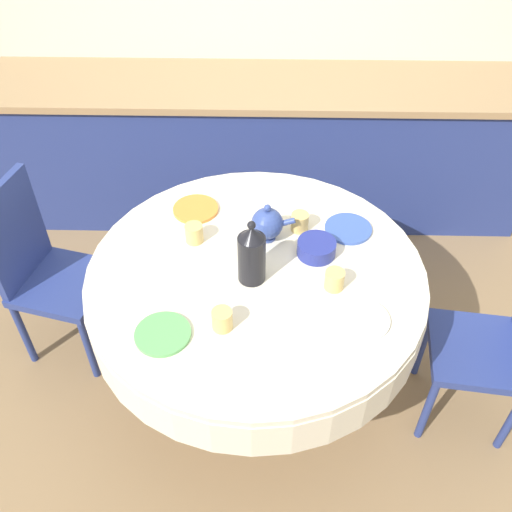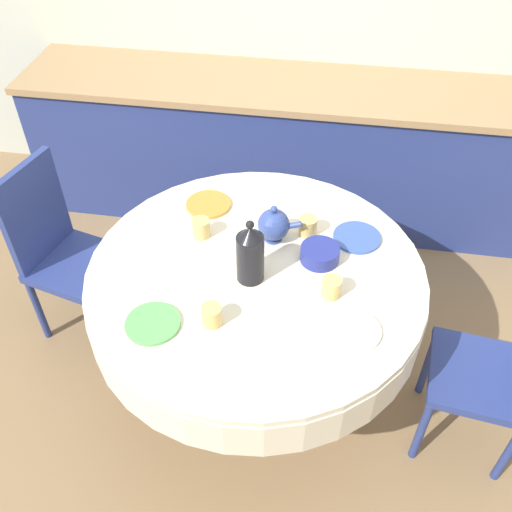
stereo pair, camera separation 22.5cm
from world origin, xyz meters
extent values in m
plane|color=#8E704C|center=(0.00, 0.00, 0.00)|extent=(12.00, 12.00, 0.00)
cube|color=navy|center=(0.00, 1.43, 0.42)|extent=(3.20, 0.60, 0.85)
cube|color=#A37F56|center=(0.00, 1.43, 0.87)|extent=(3.24, 0.64, 0.04)
cylinder|color=brown|center=(0.00, 0.00, 0.02)|extent=(0.44, 0.44, 0.04)
cylinder|color=brown|center=(0.00, 0.00, 0.30)|extent=(0.11, 0.11, 0.53)
cylinder|color=silver|center=(0.00, 0.00, 0.66)|extent=(1.39, 1.39, 0.18)
cylinder|color=silver|center=(0.00, 0.00, 0.76)|extent=(1.38, 1.38, 0.03)
cube|color=navy|center=(0.95, -0.12, 0.44)|extent=(0.45, 0.45, 0.04)
cylinder|color=navy|center=(0.75, -0.28, 0.21)|extent=(0.04, 0.04, 0.42)
cylinder|color=navy|center=(0.80, 0.08, 0.21)|extent=(0.04, 0.04, 0.42)
cylinder|color=navy|center=(1.11, -0.32, 0.21)|extent=(0.04, 0.04, 0.42)
cylinder|color=navy|center=(1.15, 0.03, 0.21)|extent=(0.04, 0.04, 0.42)
cube|color=navy|center=(-0.93, 0.24, 0.44)|extent=(0.49, 0.49, 0.04)
cube|color=navy|center=(-1.11, 0.28, 0.71)|extent=(0.13, 0.38, 0.51)
cylinder|color=navy|center=(-0.72, 0.36, 0.21)|extent=(0.04, 0.04, 0.42)
cylinder|color=navy|center=(-0.80, 0.02, 0.21)|extent=(0.04, 0.04, 0.42)
cylinder|color=navy|center=(-1.06, 0.45, 0.21)|extent=(0.04, 0.04, 0.42)
cylinder|color=navy|center=(-1.15, 0.11, 0.21)|extent=(0.04, 0.04, 0.42)
cylinder|color=#5BA85B|center=(-0.33, -0.34, 0.79)|extent=(0.21, 0.21, 0.01)
cylinder|color=#DBB766|center=(-0.12, -0.30, 0.82)|extent=(0.08, 0.08, 0.08)
cylinder|color=white|center=(0.40, -0.26, 0.79)|extent=(0.21, 0.21, 0.01)
cylinder|color=#DBB766|center=(0.31, -0.09, 0.82)|extent=(0.08, 0.08, 0.08)
cylinder|color=orange|center=(-0.28, 0.38, 0.79)|extent=(0.21, 0.21, 0.01)
cylinder|color=#DBB766|center=(-0.27, 0.18, 0.82)|extent=(0.08, 0.08, 0.08)
cylinder|color=#3856AD|center=(0.40, 0.26, 0.79)|extent=(0.21, 0.21, 0.01)
cylinder|color=#DBB766|center=(0.18, 0.26, 0.82)|extent=(0.08, 0.08, 0.08)
cylinder|color=black|center=(-0.02, -0.04, 0.88)|extent=(0.11, 0.11, 0.21)
cone|color=black|center=(-0.02, -0.04, 1.01)|extent=(0.10, 0.10, 0.05)
sphere|color=black|center=(-0.02, -0.04, 1.05)|extent=(0.03, 0.03, 0.03)
cylinder|color=#33478E|center=(0.04, 0.20, 0.79)|extent=(0.08, 0.08, 0.01)
sphere|color=#33478E|center=(0.04, 0.20, 0.86)|extent=(0.14, 0.14, 0.14)
cylinder|color=#33478E|center=(0.12, 0.20, 0.87)|extent=(0.08, 0.02, 0.05)
sphere|color=#33478E|center=(0.04, 0.20, 0.94)|extent=(0.03, 0.03, 0.03)
cylinder|color=navy|center=(0.25, 0.10, 0.81)|extent=(0.16, 0.16, 0.06)
camera|label=1|loc=(0.04, -1.64, 2.41)|focal=40.00mm
camera|label=2|loc=(0.26, -1.62, 2.41)|focal=40.00mm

